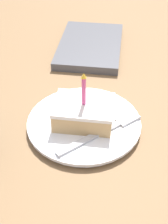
{
  "coord_description": "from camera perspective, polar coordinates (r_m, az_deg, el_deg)",
  "views": [
    {
      "loc": [
        0.41,
        0.07,
        0.41
      ],
      "look_at": [
        -0.03,
        0.01,
        0.04
      ],
      "focal_mm": 50.0,
      "sensor_mm": 36.0,
      "label": 1
    }
  ],
  "objects": [
    {
      "name": "ground_plane",
      "position": [
        0.6,
        -1.48,
        -5.64
      ],
      "size": [
        2.4,
        2.4,
        0.04
      ],
      "color": "brown",
      "rests_on": "ground"
    },
    {
      "name": "plate",
      "position": [
        0.6,
        0.0,
        -2.01
      ],
      "size": [
        0.22,
        0.22,
        0.02
      ],
      "color": "silver",
      "rests_on": "ground_plane"
    },
    {
      "name": "cake_slice",
      "position": [
        0.58,
        -0.04,
        -0.01
      ],
      "size": [
        0.08,
        0.11,
        0.11
      ],
      "color": "tan",
      "rests_on": "plate"
    },
    {
      "name": "fork",
      "position": [
        0.57,
        3.92,
        -3.3
      ],
      "size": [
        0.14,
        0.14,
        0.0
      ],
      "color": "#B2B2B7",
      "rests_on": "plate"
    },
    {
      "name": "marble_board",
      "position": [
        0.85,
        1.15,
        12.06
      ],
      "size": [
        0.24,
        0.16,
        0.02
      ],
      "color": "#4C4C51",
      "rests_on": "ground_plane"
    }
  ]
}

